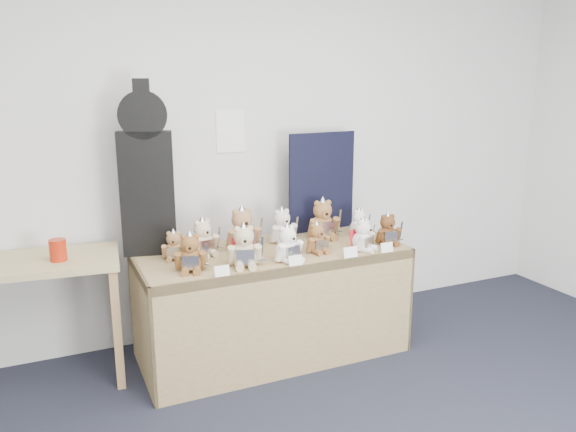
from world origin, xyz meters
name	(u,v)px	position (x,y,z in m)	size (l,w,h in m)	color
room_shell	(231,131)	(0.11, 2.49, 1.49)	(6.00, 6.00, 6.00)	white
display_table	(277,276)	(0.21, 1.90, 0.58)	(1.78, 0.74, 0.74)	olive
side_table	(37,280)	(-1.24, 2.20, 0.67)	(1.01, 0.63, 0.80)	tan
guitar_case	(146,171)	(-0.55, 2.23, 1.29)	(0.35, 0.17, 1.12)	black
navy_board	(322,182)	(0.74, 2.31, 1.11)	(0.55, 0.02, 0.73)	black
red_cup	(58,250)	(-1.11, 2.13, 0.87)	(0.10, 0.10, 0.13)	#B2230B
teddy_front_far_left	(190,254)	(-0.39, 1.79, 0.85)	(0.21, 0.20, 0.26)	brown
teddy_front_left	(244,248)	(-0.07, 1.75, 0.86)	(0.24, 0.22, 0.29)	#C7B48C
teddy_front_centre	(288,245)	(0.21, 1.72, 0.85)	(0.22, 0.20, 0.26)	white
teddy_front_right	(317,239)	(0.46, 1.81, 0.83)	(0.19, 0.16, 0.23)	brown
teddy_front_far_right	(363,236)	(0.76, 1.73, 0.84)	(0.20, 0.20, 0.25)	silver
teddy_front_end	(388,231)	(0.99, 1.78, 0.84)	(0.20, 0.17, 0.24)	brown
teddy_back_left	(203,239)	(-0.24, 2.07, 0.85)	(0.23, 0.20, 0.27)	beige
teddy_back_centre_left	(243,231)	(0.03, 2.07, 0.87)	(0.27, 0.22, 0.33)	#A17550
teddy_back_centre_right	(282,227)	(0.34, 2.12, 0.85)	(0.23, 0.19, 0.27)	silver
teddy_back_right	(323,221)	(0.65, 2.11, 0.87)	(0.26, 0.21, 0.32)	olive
teddy_back_end	(359,223)	(0.93, 2.06, 0.83)	(0.19, 0.17, 0.22)	white
teddy_back_far_left	(174,247)	(-0.43, 2.05, 0.82)	(0.17, 0.16, 0.21)	#A97B4F
entry_card_a	(222,271)	(-0.25, 1.62, 0.78)	(0.09, 0.00, 0.06)	white
entry_card_b	(295,261)	(0.21, 1.62, 0.78)	(0.09, 0.00, 0.06)	white
entry_card_c	(351,252)	(0.60, 1.62, 0.78)	(0.10, 0.00, 0.07)	white
entry_card_d	(387,247)	(0.88, 1.62, 0.78)	(0.09, 0.00, 0.07)	white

